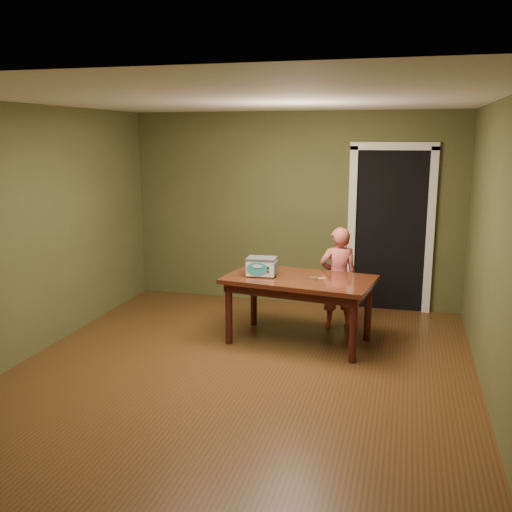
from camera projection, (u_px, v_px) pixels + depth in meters
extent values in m
plane|color=#543218|center=(242.00, 371.00, 5.64)|extent=(5.00, 5.00, 0.00)
cube|color=#4D502B|center=(293.00, 209.00, 7.74)|extent=(4.50, 0.02, 2.60)
cube|color=#4D502B|center=(108.00, 325.00, 3.01)|extent=(4.50, 0.02, 2.60)
cube|color=#4D502B|center=(34.00, 231.00, 5.94)|extent=(0.02, 5.00, 2.60)
cube|color=#4D502B|center=(497.00, 254.00, 4.81)|extent=(0.02, 5.00, 2.60)
cube|color=white|center=(240.00, 99.00, 5.11)|extent=(4.50, 5.00, 0.02)
cube|color=black|center=(391.00, 228.00, 7.74)|extent=(0.90, 0.60, 2.10)
cube|color=black|center=(390.00, 232.00, 7.45)|extent=(0.90, 0.02, 2.10)
cube|color=white|center=(352.00, 230.00, 7.56)|extent=(0.10, 0.06, 2.20)
cube|color=white|center=(430.00, 233.00, 7.31)|extent=(0.10, 0.06, 2.20)
cube|color=white|center=(394.00, 146.00, 7.20)|extent=(1.10, 0.06, 0.10)
cube|color=#3D1A0D|center=(299.00, 279.00, 6.28)|extent=(1.71, 1.12, 0.05)
cube|color=#36110D|center=(299.00, 286.00, 6.30)|extent=(1.58, 0.98, 0.10)
cylinder|color=#36110D|center=(229.00, 313.00, 6.31)|extent=(0.08, 0.08, 0.70)
cylinder|color=#36110D|center=(254.00, 297.00, 6.94)|extent=(0.08, 0.08, 0.70)
cylinder|color=#36110D|center=(353.00, 330.00, 5.78)|extent=(0.08, 0.08, 0.70)
cylinder|color=#36110D|center=(368.00, 311.00, 6.41)|extent=(0.08, 0.08, 0.70)
cylinder|color=#4C4F54|center=(249.00, 276.00, 6.29)|extent=(0.02, 0.02, 0.01)
cylinder|color=#4C4F54|center=(252.00, 273.00, 6.45)|extent=(0.02, 0.02, 0.01)
cylinder|color=#4C4F54|center=(272.00, 278.00, 6.24)|extent=(0.02, 0.02, 0.01)
cylinder|color=#4C4F54|center=(274.00, 274.00, 6.40)|extent=(0.02, 0.02, 0.01)
cube|color=white|center=(262.00, 267.00, 6.33)|extent=(0.32, 0.24, 0.18)
cube|color=#4C4F54|center=(262.00, 259.00, 6.31)|extent=(0.33, 0.25, 0.03)
cube|color=#4C4F54|center=(247.00, 266.00, 6.36)|extent=(0.03, 0.20, 0.14)
cube|color=#4C4F54|center=(276.00, 268.00, 6.29)|extent=(0.03, 0.20, 0.14)
ellipsoid|color=teal|center=(257.00, 269.00, 6.22)|extent=(0.24, 0.02, 0.15)
cylinder|color=black|center=(268.00, 268.00, 6.19)|extent=(0.02, 0.01, 0.02)
cylinder|color=black|center=(268.00, 272.00, 6.20)|extent=(0.02, 0.01, 0.02)
cylinder|color=silver|center=(313.00, 278.00, 6.19)|extent=(0.10, 0.10, 0.02)
cylinder|color=#4A2A18|center=(313.00, 278.00, 6.19)|extent=(0.09, 0.09, 0.01)
cube|color=#D4D15C|center=(318.00, 278.00, 6.21)|extent=(0.17, 0.10, 0.01)
imported|color=#CB5653|center=(338.00, 278.00, 6.80)|extent=(0.52, 0.41, 1.23)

